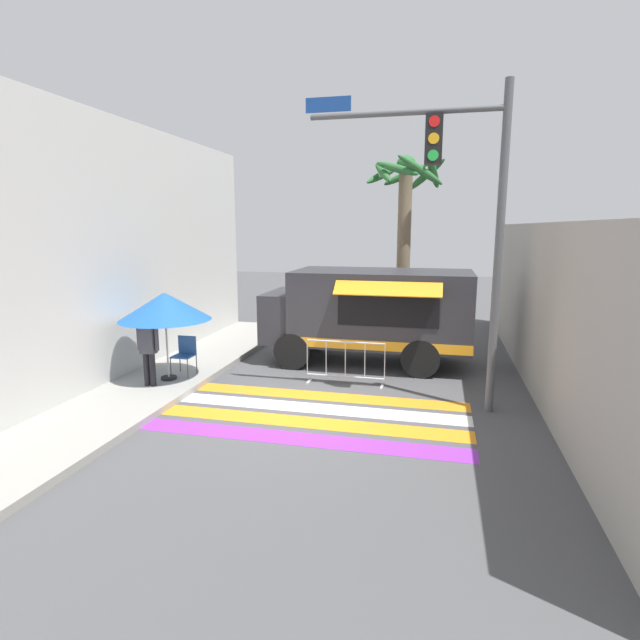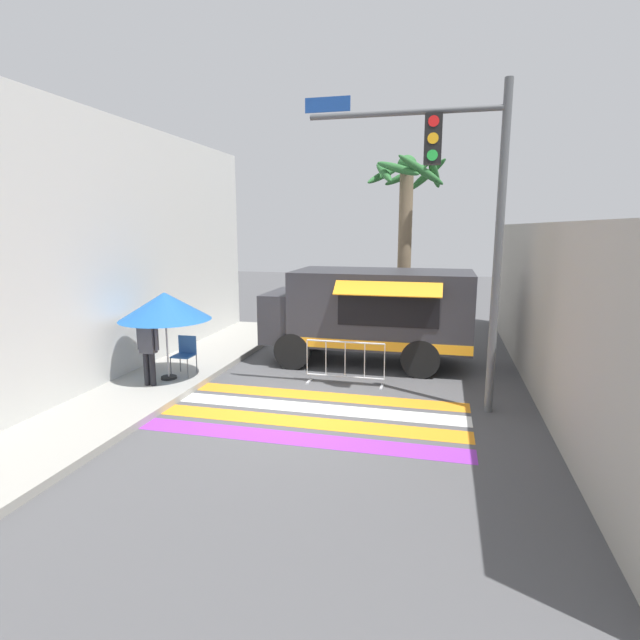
{
  "view_description": "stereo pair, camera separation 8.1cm",
  "coord_description": "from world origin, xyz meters",
  "px_view_note": "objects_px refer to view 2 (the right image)",
  "views": [
    {
      "loc": [
        2.44,
        -9.24,
        3.63
      ],
      "look_at": [
        -0.36,
        2.53,
        1.38
      ],
      "focal_mm": 28.0,
      "sensor_mm": 36.0,
      "label": 1
    },
    {
      "loc": [
        2.52,
        -9.22,
        3.63
      ],
      "look_at": [
        -0.36,
        2.53,
        1.38
      ],
      "focal_mm": 28.0,
      "sensor_mm": 36.0,
      "label": 2
    }
  ],
  "objects_px": {
    "food_truck": "(366,310)",
    "vendor_person": "(148,346)",
    "palm_tree": "(406,217)",
    "folding_chair": "(185,351)",
    "traffic_signal_pole": "(462,198)",
    "patio_umbrella": "(165,306)",
    "barricade_front": "(345,363)"
  },
  "relations": [
    {
      "from": "food_truck",
      "to": "folding_chair",
      "type": "distance_m",
      "value": 4.8
    },
    {
      "from": "folding_chair",
      "to": "palm_tree",
      "type": "distance_m",
      "value": 8.04
    },
    {
      "from": "palm_tree",
      "to": "vendor_person",
      "type": "bearing_deg",
      "value": -127.54
    },
    {
      "from": "food_truck",
      "to": "patio_umbrella",
      "type": "distance_m",
      "value": 5.18
    },
    {
      "from": "palm_tree",
      "to": "patio_umbrella",
      "type": "bearing_deg",
      "value": -129.05
    },
    {
      "from": "vendor_person",
      "to": "traffic_signal_pole",
      "type": "bearing_deg",
      "value": 6.09
    },
    {
      "from": "patio_umbrella",
      "to": "barricade_front",
      "type": "distance_m",
      "value": 4.35
    },
    {
      "from": "patio_umbrella",
      "to": "vendor_person",
      "type": "relative_size",
      "value": 1.31
    },
    {
      "from": "folding_chair",
      "to": "barricade_front",
      "type": "xyz_separation_m",
      "value": [
        3.82,
        0.52,
        -0.19
      ]
    },
    {
      "from": "palm_tree",
      "to": "barricade_front",
      "type": "bearing_deg",
      "value": -100.41
    },
    {
      "from": "food_truck",
      "to": "traffic_signal_pole",
      "type": "bearing_deg",
      "value": -53.91
    },
    {
      "from": "food_truck",
      "to": "barricade_front",
      "type": "height_order",
      "value": "food_truck"
    },
    {
      "from": "food_truck",
      "to": "palm_tree",
      "type": "height_order",
      "value": "palm_tree"
    },
    {
      "from": "vendor_person",
      "to": "palm_tree",
      "type": "distance_m",
      "value": 8.85
    },
    {
      "from": "traffic_signal_pole",
      "to": "palm_tree",
      "type": "distance_m",
      "value": 6.32
    },
    {
      "from": "patio_umbrella",
      "to": "barricade_front",
      "type": "bearing_deg",
      "value": 14.03
    },
    {
      "from": "traffic_signal_pole",
      "to": "barricade_front",
      "type": "xyz_separation_m",
      "value": [
        -2.42,
        1.05,
        -3.68
      ]
    },
    {
      "from": "food_truck",
      "to": "vendor_person",
      "type": "xyz_separation_m",
      "value": [
        -4.33,
        -3.55,
        -0.42
      ]
    },
    {
      "from": "traffic_signal_pole",
      "to": "vendor_person",
      "type": "bearing_deg",
      "value": -175.81
    },
    {
      "from": "traffic_signal_pole",
      "to": "folding_chair",
      "type": "bearing_deg",
      "value": 175.13
    },
    {
      "from": "food_truck",
      "to": "barricade_front",
      "type": "relative_size",
      "value": 2.92
    },
    {
      "from": "patio_umbrella",
      "to": "vendor_person",
      "type": "distance_m",
      "value": 0.99
    },
    {
      "from": "food_truck",
      "to": "palm_tree",
      "type": "xyz_separation_m",
      "value": [
        0.76,
        3.07,
        2.49
      ]
    },
    {
      "from": "barricade_front",
      "to": "palm_tree",
      "type": "bearing_deg",
      "value": 79.59
    },
    {
      "from": "folding_chair",
      "to": "vendor_person",
      "type": "xyz_separation_m",
      "value": [
        -0.33,
        -1.01,
        0.34
      ]
    },
    {
      "from": "folding_chair",
      "to": "vendor_person",
      "type": "bearing_deg",
      "value": -129.71
    },
    {
      "from": "traffic_signal_pole",
      "to": "patio_umbrella",
      "type": "bearing_deg",
      "value": 179.55
    },
    {
      "from": "folding_chair",
      "to": "palm_tree",
      "type": "bearing_deg",
      "value": 28.29
    },
    {
      "from": "palm_tree",
      "to": "food_truck",
      "type": "bearing_deg",
      "value": -103.88
    },
    {
      "from": "patio_umbrella",
      "to": "palm_tree",
      "type": "relative_size",
      "value": 0.36
    },
    {
      "from": "food_truck",
      "to": "palm_tree",
      "type": "distance_m",
      "value": 4.02
    },
    {
      "from": "folding_chair",
      "to": "palm_tree",
      "type": "relative_size",
      "value": 0.16
    }
  ]
}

